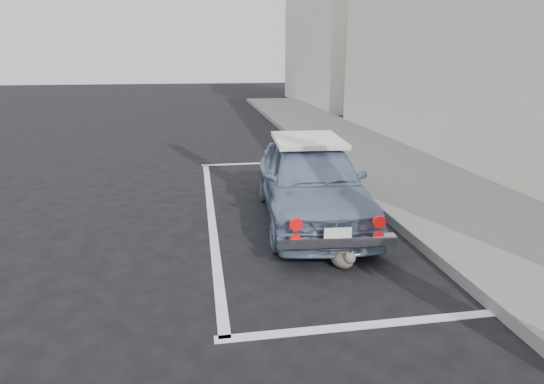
# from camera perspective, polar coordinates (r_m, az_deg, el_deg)

# --- Properties ---
(ground) EXTENTS (80.00, 80.00, 0.00)m
(ground) POSITION_cam_1_polar(r_m,az_deg,el_deg) (4.95, 4.44, -13.72)
(ground) COLOR black
(ground) RESTS_ON ground
(sidewalk) EXTENTS (2.80, 40.00, 0.15)m
(sidewalk) POSITION_cam_1_polar(r_m,az_deg,el_deg) (7.85, 24.10, -2.79)
(sidewalk) COLOR slate
(sidewalk) RESTS_ON ground
(building_far) EXTENTS (3.50, 10.00, 8.00)m
(building_far) POSITION_cam_1_polar(r_m,az_deg,el_deg) (25.29, 8.15, 20.00)
(building_far) COLOR beige
(building_far) RESTS_ON ground
(pline_rear) EXTENTS (3.00, 0.12, 0.01)m
(pline_rear) POSITION_cam_1_polar(r_m,az_deg,el_deg) (4.68, 12.16, -15.99)
(pline_rear) COLOR silver
(pline_rear) RESTS_ON ground
(pline_front) EXTENTS (3.00, 0.12, 0.01)m
(pline_front) POSITION_cam_1_polar(r_m,az_deg,el_deg) (11.03, -1.02, 3.66)
(pline_front) COLOR silver
(pline_front) RESTS_ON ground
(pline_side) EXTENTS (0.12, 7.00, 0.01)m
(pline_side) POSITION_cam_1_polar(r_m,az_deg,el_deg) (7.56, -7.65, -2.72)
(pline_side) COLOR silver
(pline_side) RESTS_ON ground
(retro_coupe) EXTENTS (1.78, 3.86, 1.28)m
(retro_coupe) POSITION_cam_1_polar(r_m,az_deg,el_deg) (7.12, 4.90, 1.55)
(retro_coupe) COLOR #7386A2
(retro_coupe) RESTS_ON ground
(cat) EXTENTS (0.33, 0.51, 0.28)m
(cat) POSITION_cam_1_polar(r_m,az_deg,el_deg) (5.69, 8.85, -8.17)
(cat) COLOR #6C5E52
(cat) RESTS_ON ground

